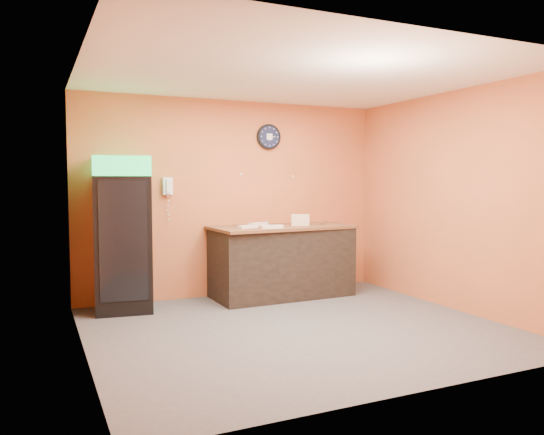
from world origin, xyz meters
TOP-DOWN VIEW (x-y plane):
  - floor at (0.00, 0.00)m, footprint 4.50×4.50m
  - back_wall at (0.00, 2.00)m, footprint 4.50×0.02m
  - left_wall at (-2.25, 0.00)m, footprint 0.02×4.00m
  - right_wall at (2.25, 0.00)m, footprint 0.02×4.00m
  - ceiling at (0.00, 0.00)m, footprint 4.50×4.00m
  - beverage_cooler at (-1.63, 1.61)m, footprint 0.77×0.78m
  - prep_counter at (0.56, 1.57)m, footprint 1.97×0.92m
  - wall_clock at (0.53, 1.97)m, footprint 0.37×0.06m
  - wall_phone at (-0.99, 1.95)m, footprint 0.13×0.11m
  - butcher_paper at (0.56, 1.57)m, footprint 2.05×1.06m
  - sub_roll_stack at (0.79, 1.46)m, footprint 0.27×0.17m
  - wrapped_sandwich_left at (-0.03, 1.41)m, footprint 0.28×0.16m
  - wrapped_sandwich_mid at (0.27, 1.26)m, footprint 0.30×0.18m
  - wrapped_sandwich_right at (0.24, 1.69)m, footprint 0.33×0.24m
  - kitchen_tool at (0.40, 1.75)m, footprint 0.07×0.07m

SIDE VIEW (x-z plane):
  - floor at x=0.00m, z-range 0.00..0.00m
  - prep_counter at x=0.56m, z-range 0.00..0.98m
  - beverage_cooler at x=-1.63m, z-range -0.02..1.93m
  - butcher_paper at x=0.56m, z-range 0.98..1.02m
  - wrapped_sandwich_left at x=-0.03m, z-range 1.02..1.05m
  - wrapped_sandwich_mid at x=0.27m, z-range 1.02..1.06m
  - wrapped_sandwich_right at x=0.24m, z-range 1.02..1.06m
  - kitchen_tool at x=0.40m, z-range 1.02..1.08m
  - sub_roll_stack at x=0.79m, z-range 1.02..1.18m
  - back_wall at x=0.00m, z-range 0.00..2.80m
  - left_wall at x=-2.25m, z-range 0.00..2.80m
  - right_wall at x=2.25m, z-range 0.00..2.80m
  - wall_phone at x=-0.99m, z-range 1.46..1.70m
  - wall_clock at x=0.53m, z-range 2.11..2.48m
  - ceiling at x=0.00m, z-range 2.79..2.81m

